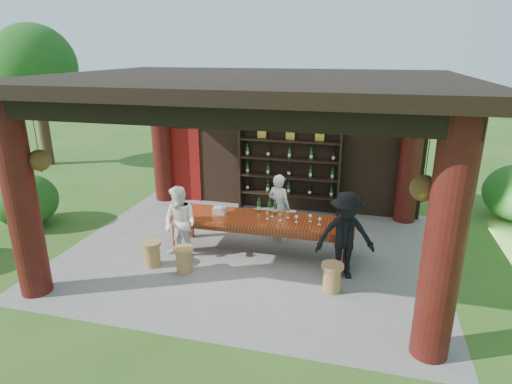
% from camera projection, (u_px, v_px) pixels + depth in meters
% --- Properties ---
extents(ground, '(90.00, 90.00, 0.00)m').
position_uv_depth(ground, '(251.00, 251.00, 8.79)').
color(ground, '#2D5119').
rests_on(ground, ground).
extents(pavilion, '(7.50, 6.00, 3.60)m').
position_uv_depth(pavilion, '(256.00, 145.00, 8.51)').
color(pavilion, slate).
rests_on(pavilion, ground).
extents(wine_shelf, '(2.55, 0.39, 2.24)m').
position_uv_depth(wine_shelf, '(289.00, 169.00, 10.61)').
color(wine_shelf, black).
rests_on(wine_shelf, ground).
extents(tasting_table, '(3.64, 0.96, 0.75)m').
position_uv_depth(tasting_table, '(262.00, 223.00, 8.54)').
color(tasting_table, '#5D1C0D').
rests_on(tasting_table, ground).
extents(stool_near_left, '(0.37, 0.37, 0.49)m').
position_uv_depth(stool_near_left, '(184.00, 259.00, 7.89)').
color(stool_near_left, olive).
rests_on(stool_near_left, ground).
extents(stool_near_right, '(0.38, 0.38, 0.50)m').
position_uv_depth(stool_near_right, '(332.00, 277.00, 7.26)').
color(stool_near_right, olive).
rests_on(stool_near_right, ground).
extents(stool_far_left, '(0.38, 0.38, 0.50)m').
position_uv_depth(stool_far_left, '(152.00, 253.00, 8.11)').
color(stool_far_left, olive).
rests_on(stool_far_left, ground).
extents(host, '(0.63, 0.52, 1.46)m').
position_uv_depth(host, '(279.00, 207.00, 9.14)').
color(host, beige).
rests_on(host, ground).
extents(guest_woman, '(0.84, 0.74, 1.46)m').
position_uv_depth(guest_woman, '(180.00, 223.00, 8.30)').
color(guest_woman, white).
rests_on(guest_woman, ground).
extents(guest_man, '(1.17, 0.86, 1.62)m').
position_uv_depth(guest_man, '(345.00, 236.00, 7.55)').
color(guest_man, black).
rests_on(guest_man, ground).
extents(table_bottles, '(0.44, 0.12, 0.31)m').
position_uv_depth(table_bottles, '(268.00, 205.00, 8.74)').
color(table_bottles, '#194C1E').
rests_on(table_bottles, tasting_table).
extents(table_glasses, '(1.11, 0.26, 0.15)m').
position_uv_depth(table_glasses, '(290.00, 217.00, 8.37)').
color(table_glasses, silver).
rests_on(table_glasses, tasting_table).
extents(napkin_basket, '(0.26, 0.18, 0.14)m').
position_uv_depth(napkin_basket, '(220.00, 210.00, 8.71)').
color(napkin_basket, '#BF6672').
rests_on(napkin_basket, tasting_table).
extents(shrubs, '(19.31, 7.17, 1.36)m').
position_uv_depth(shrubs, '(423.00, 230.00, 8.44)').
color(shrubs, '#194C14').
rests_on(shrubs, ground).
extents(trees, '(22.03, 11.46, 4.80)m').
position_uv_depth(trees, '(443.00, 80.00, 8.27)').
color(trees, '#3F2819').
rests_on(trees, ground).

